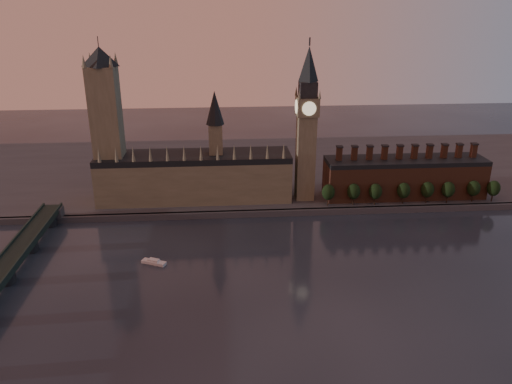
% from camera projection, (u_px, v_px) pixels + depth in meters
% --- Properties ---
extents(ground, '(900.00, 900.00, 0.00)m').
position_uv_depth(ground, '(320.00, 289.00, 244.84)').
color(ground, black).
rests_on(ground, ground).
extents(north_bank, '(900.00, 182.00, 4.00)m').
position_uv_depth(north_bank, '(278.00, 170.00, 409.80)').
color(north_bank, '#414146').
rests_on(north_bank, ground).
extents(palace_of_westminster, '(130.00, 30.30, 74.00)m').
position_uv_depth(palace_of_westminster, '(196.00, 174.00, 339.53)').
color(palace_of_westminster, '#787055').
rests_on(palace_of_westminster, north_bank).
extents(victoria_tower, '(24.00, 24.00, 108.00)m').
position_uv_depth(victoria_tower, '(107.00, 122.00, 322.30)').
color(victoria_tower, '#787055').
rests_on(victoria_tower, north_bank).
extents(big_ben, '(15.00, 15.00, 107.00)m').
position_uv_depth(big_ben, '(307.00, 123.00, 327.46)').
color(big_ben, '#787055').
rests_on(big_ben, north_bank).
extents(chimney_block, '(110.00, 25.00, 37.00)m').
position_uv_depth(chimney_block, '(404.00, 177.00, 346.34)').
color(chimney_block, brown).
rests_on(chimney_block, north_bank).
extents(embankment_tree_0, '(8.60, 8.60, 14.88)m').
position_uv_depth(embankment_tree_0, '(328.00, 192.00, 330.48)').
color(embankment_tree_0, black).
rests_on(embankment_tree_0, north_bank).
extents(embankment_tree_1, '(8.60, 8.60, 14.88)m').
position_uv_depth(embankment_tree_1, '(354.00, 192.00, 331.62)').
color(embankment_tree_1, black).
rests_on(embankment_tree_1, north_bank).
extents(embankment_tree_2, '(8.60, 8.60, 14.88)m').
position_uv_depth(embankment_tree_2, '(375.00, 191.00, 331.73)').
color(embankment_tree_2, black).
rests_on(embankment_tree_2, north_bank).
extents(embankment_tree_3, '(8.60, 8.60, 14.88)m').
position_uv_depth(embankment_tree_3, '(404.00, 191.00, 333.33)').
color(embankment_tree_3, black).
rests_on(embankment_tree_3, north_bank).
extents(embankment_tree_4, '(8.60, 8.60, 14.88)m').
position_uv_depth(embankment_tree_4, '(427.00, 190.00, 334.95)').
color(embankment_tree_4, black).
rests_on(embankment_tree_4, north_bank).
extents(embankment_tree_5, '(8.60, 8.60, 14.88)m').
position_uv_depth(embankment_tree_5, '(448.00, 190.00, 335.15)').
color(embankment_tree_5, black).
rests_on(embankment_tree_5, north_bank).
extents(embankment_tree_6, '(8.60, 8.60, 14.88)m').
position_uv_depth(embankment_tree_6, '(474.00, 188.00, 337.25)').
color(embankment_tree_6, black).
rests_on(embankment_tree_6, north_bank).
extents(embankment_tree_7, '(8.60, 8.60, 14.88)m').
position_uv_depth(embankment_tree_7, '(494.00, 188.00, 337.31)').
color(embankment_tree_7, black).
rests_on(embankment_tree_7, north_bank).
extents(river_boat, '(13.91, 9.15, 2.71)m').
position_uv_depth(river_boat, '(154.00, 262.00, 267.80)').
color(river_boat, silver).
rests_on(river_boat, ground).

